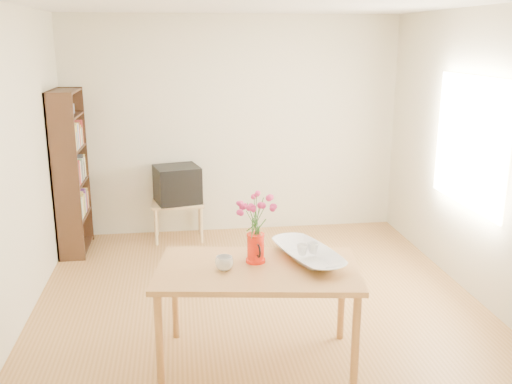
{
  "coord_description": "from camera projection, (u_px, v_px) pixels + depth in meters",
  "views": [
    {
      "loc": [
        -0.67,
        -4.55,
        2.32
      ],
      "look_at": [
        0.0,
        0.3,
        1.0
      ],
      "focal_mm": 40.0,
      "sensor_mm": 36.0,
      "label": 1
    }
  ],
  "objects": [
    {
      "name": "pitcher",
      "position": [
        256.0,
        249.0,
        4.12
      ],
      "size": [
        0.14,
        0.22,
        0.22
      ],
      "rotation": [
        0.0,
        0.0,
        0.12
      ],
      "color": "red",
      "rests_on": "table"
    },
    {
      "name": "teacup_b",
      "position": [
        313.0,
        234.0,
        4.16
      ],
      "size": [
        0.07,
        0.07,
        0.07
      ],
      "primitive_type": "imported",
      "rotation": [
        0.0,
        0.0,
        1.57
      ],
      "color": "white",
      "rests_on": "bowl"
    },
    {
      "name": "teacup_a",
      "position": [
        303.0,
        235.0,
        4.13
      ],
      "size": [
        0.1,
        0.1,
        0.07
      ],
      "primitive_type": "imported",
      "rotation": [
        0.0,
        0.0,
        0.47
      ],
      "color": "white",
      "rests_on": "bowl"
    },
    {
      "name": "mug",
      "position": [
        224.0,
        263.0,
        3.99
      ],
      "size": [
        0.14,
        0.14,
        0.1
      ],
      "primitive_type": "imported",
      "rotation": [
        0.0,
        0.0,
        3.05
      ],
      "color": "white",
      "rests_on": "table"
    },
    {
      "name": "flowers",
      "position": [
        256.0,
        212.0,
        4.04
      ],
      "size": [
        0.25,
        0.25,
        0.35
      ],
      "primitive_type": null,
      "color": "#D1316F",
      "rests_on": "pitcher"
    },
    {
      "name": "tv_stand",
      "position": [
        178.0,
        208.0,
        6.73
      ],
      "size": [
        0.6,
        0.45,
        0.46
      ],
      "color": "tan",
      "rests_on": "ground"
    },
    {
      "name": "table",
      "position": [
        258.0,
        278.0,
        4.06
      ],
      "size": [
        1.54,
        1.02,
        0.75
      ],
      "rotation": [
        0.0,
        0.0,
        -0.15
      ],
      "color": "#A56E38",
      "rests_on": "ground"
    },
    {
      "name": "bowl",
      "position": [
        308.0,
        229.0,
        4.12
      ],
      "size": [
        0.62,
        0.62,
        0.47
      ],
      "primitive_type": "imported",
      "rotation": [
        0.0,
        0.0,
        0.28
      ],
      "color": "white",
      "rests_on": "table"
    },
    {
      "name": "bookshelf",
      "position": [
        71.0,
        178.0,
        6.25
      ],
      "size": [
        0.28,
        0.7,
        1.8
      ],
      "color": "black",
      "rests_on": "ground"
    },
    {
      "name": "television",
      "position": [
        177.0,
        184.0,
        6.67
      ],
      "size": [
        0.58,
        0.56,
        0.43
      ],
      "rotation": [
        0.0,
        0.0,
        0.24
      ],
      "color": "black",
      "rests_on": "tv_stand"
    },
    {
      "name": "room",
      "position": [
        264.0,
        166.0,
        4.71
      ],
      "size": [
        4.5,
        4.5,
        4.5
      ],
      "color": "olive",
      "rests_on": "ground"
    }
  ]
}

